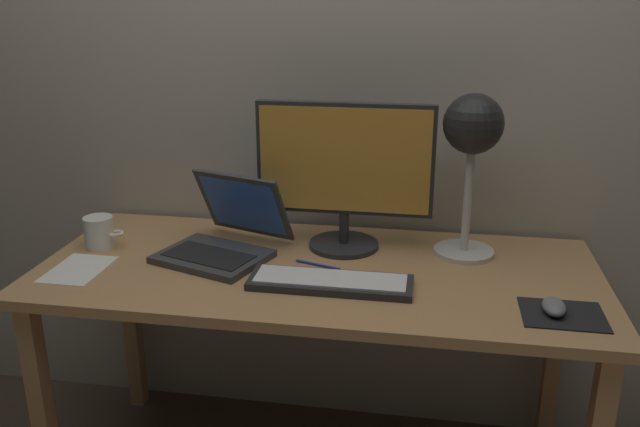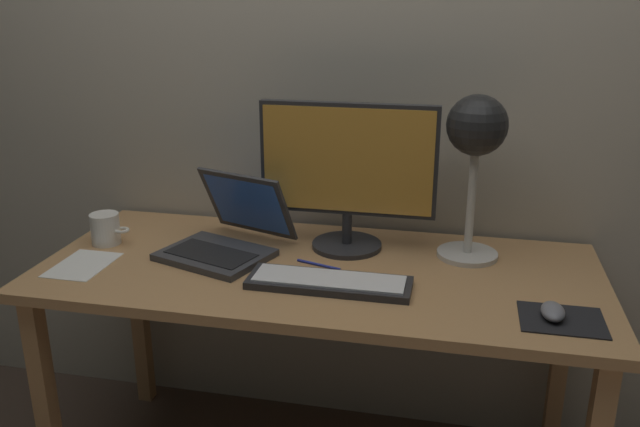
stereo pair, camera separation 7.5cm
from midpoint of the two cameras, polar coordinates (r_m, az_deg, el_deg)
The scene contains 11 objects.
back_wall at distance 2.14m, azimuth 0.61°, elevation 13.59°, with size 4.80×0.06×2.60m, color #B2A893.
desk at distance 1.93m, azimuth -1.34°, elevation -6.81°, with size 1.60×0.70×0.74m.
monitor at distance 1.96m, azimuth 1.05°, elevation 3.85°, with size 0.53×0.21×0.45m.
keyboard_main at distance 1.78m, azimuth -0.30°, elevation -5.95°, with size 0.44×0.14×0.03m.
laptop at distance 2.01m, azimuth -9.08°, elevation -1.56°, with size 0.40×0.42×0.23m.
desk_lamp at distance 1.92m, azimuth 11.96°, elevation 6.43°, with size 0.18×0.18×0.48m.
mousepad at distance 1.72m, azimuth 19.08°, elevation -8.27°, with size 0.20×0.16×0.00m, color black.
mouse at distance 1.71m, azimuth 18.39°, elevation -7.66°, with size 0.06×0.10×0.03m, color slate.
coffee_mug at distance 2.15m, azimuth -19.47°, elevation -1.54°, with size 0.12×0.09×0.10m.
paper_sheet_near_mouse at distance 2.02m, azimuth -21.18°, elevation -4.51°, with size 0.15×0.21×0.00m, color white.
pen at distance 1.90m, azimuth -1.34°, elevation -4.46°, with size 0.01×0.01×0.14m, color #2633A5.
Camera 1 is at (0.30, -1.72, 1.50)m, focal length 37.00 mm.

